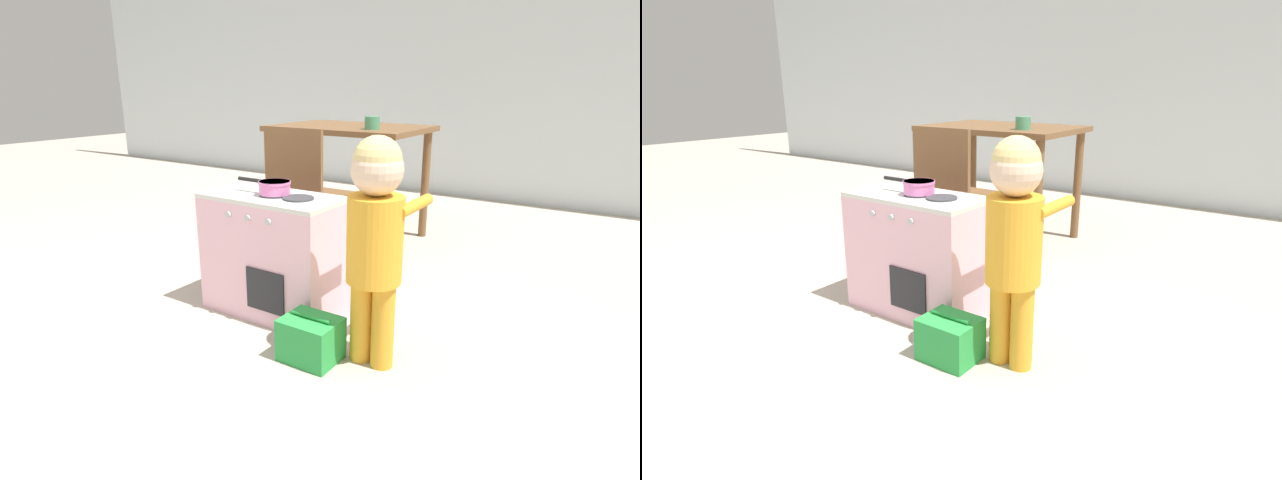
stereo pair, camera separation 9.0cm
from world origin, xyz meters
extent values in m
plane|color=#B2A899|center=(0.00, 0.00, 0.00)|extent=(16.00, 16.00, 0.00)
cube|color=silver|center=(0.00, 3.74, 1.30)|extent=(10.00, 0.06, 2.60)
cube|color=#EAB2C6|center=(0.21, 0.71, 0.28)|extent=(0.65, 0.33, 0.55)
cube|color=silver|center=(0.21, 0.71, 0.56)|extent=(0.65, 0.33, 0.02)
cylinder|color=#38383D|center=(0.23, 0.71, 0.58)|extent=(0.14, 0.14, 0.01)
cylinder|color=#38383D|center=(0.36, 0.71, 0.58)|extent=(0.14, 0.14, 0.01)
cube|color=black|center=(0.29, 0.54, 0.18)|extent=(0.21, 0.01, 0.19)
cylinder|color=#B2B2B7|center=(0.10, 0.54, 0.50)|extent=(0.03, 0.01, 0.03)
cylinder|color=#B2B2B7|center=(0.21, 0.54, 0.50)|extent=(0.03, 0.01, 0.03)
cylinder|color=#B2B2B7|center=(0.32, 0.54, 0.50)|extent=(0.03, 0.01, 0.03)
cylinder|color=pink|center=(0.23, 0.71, 0.61)|extent=(0.14, 0.14, 0.06)
cylinder|color=pink|center=(0.23, 0.71, 0.63)|extent=(0.15, 0.15, 0.01)
cylinder|color=black|center=(0.08, 0.71, 0.63)|extent=(0.14, 0.02, 0.02)
cylinder|color=gold|center=(0.77, 0.55, 0.17)|extent=(0.09, 0.09, 0.35)
cylinder|color=gold|center=(0.87, 0.55, 0.17)|extent=(0.09, 0.09, 0.35)
cylinder|color=gold|center=(0.82, 0.55, 0.51)|extent=(0.21, 0.21, 0.33)
sphere|color=beige|center=(0.82, 0.55, 0.77)|extent=(0.19, 0.19, 0.19)
sphere|color=#DBC17A|center=(0.82, 0.55, 0.80)|extent=(0.17, 0.17, 0.17)
cylinder|color=gold|center=(0.72, 0.68, 0.62)|extent=(0.04, 0.26, 0.04)
cylinder|color=gold|center=(0.91, 0.68, 0.62)|extent=(0.04, 0.26, 0.04)
cube|color=green|center=(0.61, 0.44, 0.09)|extent=(0.22, 0.18, 0.17)
cylinder|color=green|center=(0.61, 0.44, 0.18)|extent=(0.18, 0.02, 0.02)
cube|color=brown|center=(-0.12, 1.97, 0.76)|extent=(1.00, 0.70, 0.03)
cylinder|color=brown|center=(-0.56, 1.68, 0.37)|extent=(0.06, 0.06, 0.74)
cylinder|color=brown|center=(0.33, 1.68, 0.37)|extent=(0.06, 0.06, 0.74)
cylinder|color=brown|center=(-0.56, 2.27, 0.37)|extent=(0.06, 0.06, 0.74)
cylinder|color=brown|center=(0.33, 2.27, 0.37)|extent=(0.06, 0.06, 0.74)
cube|color=brown|center=(0.01, 1.32, 0.43)|extent=(0.37, 0.37, 0.03)
cube|color=brown|center=(0.01, 1.15, 0.64)|extent=(0.37, 0.02, 0.39)
cylinder|color=brown|center=(-0.15, 1.16, 0.21)|extent=(0.04, 0.04, 0.42)
cylinder|color=brown|center=(0.17, 1.16, 0.21)|extent=(0.04, 0.04, 0.42)
cylinder|color=brown|center=(-0.15, 1.48, 0.21)|extent=(0.04, 0.04, 0.42)
cylinder|color=brown|center=(0.17, 1.48, 0.21)|extent=(0.04, 0.04, 0.42)
cylinder|color=#478E66|center=(0.13, 1.81, 0.82)|extent=(0.09, 0.09, 0.08)
camera|label=1|loc=(1.61, -1.01, 1.06)|focal=28.00mm
camera|label=2|loc=(1.69, -0.96, 1.06)|focal=28.00mm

